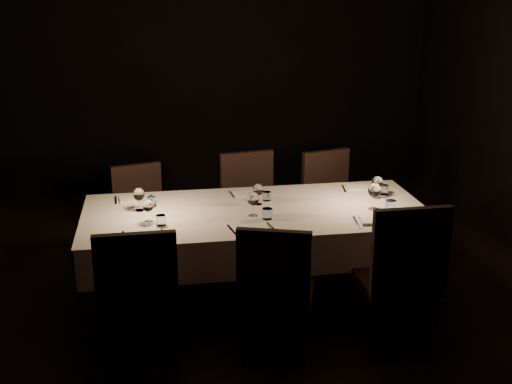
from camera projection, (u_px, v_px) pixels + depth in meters
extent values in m
cube|color=black|center=(256.00, 303.00, 4.94)|extent=(5.00, 6.00, 0.01)
cube|color=black|center=(213.00, 62.00, 7.29)|extent=(5.00, 0.01, 3.00)
cube|color=black|center=(443.00, 324.00, 1.66)|extent=(5.00, 0.01, 3.00)
cube|color=black|center=(256.00, 214.00, 4.71)|extent=(2.40, 1.00, 0.04)
cylinder|color=black|center=(100.00, 297.00, 4.26)|extent=(0.07, 0.07, 0.71)
cylinder|color=black|center=(107.00, 249.00, 5.05)|extent=(0.07, 0.07, 0.71)
cylinder|color=black|center=(419.00, 274.00, 4.61)|extent=(0.07, 0.07, 0.71)
cylinder|color=black|center=(379.00, 232.00, 5.40)|extent=(0.07, 0.07, 0.71)
cube|color=beige|center=(256.00, 211.00, 4.71)|extent=(2.52, 1.12, 0.01)
cube|color=beige|center=(245.00, 205.00, 5.27)|extent=(2.52, 0.01, 0.28)
cube|color=beige|center=(270.00, 259.00, 4.23)|extent=(2.52, 0.01, 0.28)
cube|color=beige|center=(416.00, 220.00, 4.94)|extent=(0.01, 1.12, 0.28)
cube|color=beige|center=(82.00, 239.00, 4.56)|extent=(0.01, 1.12, 0.28)
cylinder|color=black|center=(171.00, 319.00, 4.29)|extent=(0.04, 0.04, 0.42)
cylinder|color=black|center=(174.00, 351.00, 3.91)|extent=(0.04, 0.04, 0.42)
cylinder|color=black|center=(111.00, 324.00, 4.22)|extent=(0.04, 0.04, 0.42)
cylinder|color=black|center=(108.00, 357.00, 3.85)|extent=(0.04, 0.04, 0.42)
cube|color=black|center=(139.00, 303.00, 3.99)|extent=(0.48, 0.48, 0.06)
cube|color=black|center=(136.00, 275.00, 3.71)|extent=(0.48, 0.05, 0.52)
cube|color=white|center=(142.00, 235.00, 4.22)|extent=(0.21, 0.14, 0.01)
cube|color=silver|center=(122.00, 236.00, 4.20)|extent=(0.02, 0.18, 0.01)
cube|color=silver|center=(162.00, 234.00, 4.24)|extent=(0.01, 0.18, 0.01)
cylinder|color=silver|center=(161.00, 220.00, 4.40)|extent=(0.07, 0.07, 0.07)
cylinder|color=white|center=(149.00, 221.00, 4.47)|extent=(0.06, 0.06, 0.00)
cylinder|color=white|center=(149.00, 216.00, 4.46)|extent=(0.01, 0.01, 0.08)
ellipsoid|color=white|center=(148.00, 205.00, 4.44)|extent=(0.08, 0.08, 0.09)
cylinder|color=black|center=(308.00, 314.00, 4.37)|extent=(0.04, 0.04, 0.40)
cylinder|color=black|center=(303.00, 343.00, 4.01)|extent=(0.04, 0.04, 0.40)
cylinder|color=black|center=(253.00, 310.00, 4.42)|extent=(0.04, 0.04, 0.40)
cylinder|color=black|center=(244.00, 338.00, 4.07)|extent=(0.04, 0.04, 0.40)
cube|color=black|center=(277.00, 295.00, 4.15)|extent=(0.57, 0.57, 0.06)
cube|color=black|center=(274.00, 268.00, 3.88)|extent=(0.45, 0.19, 0.49)
cube|color=white|center=(252.00, 228.00, 4.33)|extent=(0.24, 0.17, 0.02)
cube|color=silver|center=(232.00, 230.00, 4.31)|extent=(0.05, 0.20, 0.01)
cube|color=silver|center=(272.00, 228.00, 4.35)|extent=(0.05, 0.20, 0.01)
cylinder|color=silver|center=(267.00, 214.00, 4.51)|extent=(0.07, 0.07, 0.08)
cylinder|color=white|center=(253.00, 215.00, 4.59)|extent=(0.07, 0.07, 0.00)
cylinder|color=white|center=(253.00, 210.00, 4.57)|extent=(0.01, 0.01, 0.08)
ellipsoid|color=white|center=(253.00, 199.00, 4.55)|extent=(0.09, 0.09, 0.10)
cylinder|color=black|center=(409.00, 296.00, 4.58)|extent=(0.04, 0.04, 0.44)
cylinder|color=black|center=(434.00, 326.00, 4.18)|extent=(0.04, 0.04, 0.44)
cylinder|color=black|center=(352.00, 301.00, 4.51)|extent=(0.04, 0.04, 0.44)
cylinder|color=black|center=(373.00, 331.00, 4.11)|extent=(0.04, 0.04, 0.44)
cube|color=black|center=(394.00, 279.00, 4.27)|extent=(0.51, 0.51, 0.07)
cube|color=black|center=(411.00, 250.00, 3.96)|extent=(0.50, 0.05, 0.55)
cube|color=white|center=(378.00, 220.00, 4.47)|extent=(0.26, 0.19, 0.02)
cube|color=silver|center=(357.00, 222.00, 4.45)|extent=(0.04, 0.22, 0.01)
cube|color=silver|center=(400.00, 220.00, 4.49)|extent=(0.04, 0.22, 0.01)
cylinder|color=silver|center=(391.00, 206.00, 4.65)|extent=(0.08, 0.08, 0.09)
cylinder|color=white|center=(373.00, 209.00, 4.72)|extent=(0.08, 0.08, 0.00)
cylinder|color=white|center=(374.00, 202.00, 4.71)|extent=(0.01, 0.01, 0.10)
ellipsoid|color=white|center=(375.00, 190.00, 4.68)|extent=(0.10, 0.10, 0.11)
cylinder|color=black|center=(130.00, 260.00, 5.26)|extent=(0.04, 0.04, 0.37)
cylinder|color=black|center=(121.00, 245.00, 5.56)|extent=(0.04, 0.04, 0.37)
cylinder|color=black|center=(171.00, 253.00, 5.39)|extent=(0.04, 0.04, 0.37)
cylinder|color=black|center=(159.00, 239.00, 5.69)|extent=(0.04, 0.04, 0.37)
cube|color=black|center=(144.00, 226.00, 5.41)|extent=(0.52, 0.52, 0.06)
cube|color=black|center=(137.00, 190.00, 5.49)|extent=(0.42, 0.16, 0.46)
cube|color=white|center=(134.00, 199.00, 4.92)|extent=(0.22, 0.15, 0.02)
cube|color=silver|center=(116.00, 200.00, 4.90)|extent=(0.03, 0.19, 0.01)
cube|color=silver|center=(151.00, 199.00, 4.94)|extent=(0.02, 0.19, 0.01)
cylinder|color=silver|center=(151.00, 202.00, 4.76)|extent=(0.07, 0.07, 0.08)
cylinder|color=white|center=(140.00, 210.00, 4.69)|extent=(0.07, 0.07, 0.00)
cylinder|color=white|center=(139.00, 205.00, 4.67)|extent=(0.01, 0.01, 0.08)
ellipsoid|color=white|center=(139.00, 194.00, 4.65)|extent=(0.08, 0.08, 0.10)
cylinder|color=black|center=(239.00, 255.00, 5.30)|extent=(0.04, 0.04, 0.41)
cylinder|color=black|center=(227.00, 239.00, 5.65)|extent=(0.04, 0.04, 0.41)
cylinder|color=black|center=(283.00, 250.00, 5.42)|extent=(0.04, 0.04, 0.41)
cylinder|color=black|center=(268.00, 233.00, 5.77)|extent=(0.04, 0.04, 0.41)
cube|color=black|center=(254.00, 219.00, 5.46)|extent=(0.53, 0.53, 0.06)
cube|color=black|center=(247.00, 180.00, 5.56)|extent=(0.47, 0.12, 0.51)
cube|color=white|center=(247.00, 193.00, 5.06)|extent=(0.21, 0.15, 0.01)
cube|color=silver|center=(232.00, 195.00, 5.04)|extent=(0.03, 0.18, 0.01)
cube|color=silver|center=(263.00, 193.00, 5.08)|extent=(0.03, 0.18, 0.01)
cylinder|color=silver|center=(267.00, 196.00, 4.90)|extent=(0.06, 0.06, 0.07)
cylinder|color=white|center=(258.00, 204.00, 4.82)|extent=(0.06, 0.06, 0.00)
cylinder|color=white|center=(258.00, 199.00, 4.81)|extent=(0.01, 0.01, 0.08)
ellipsoid|color=white|center=(258.00, 190.00, 4.79)|extent=(0.08, 0.08, 0.09)
cylinder|color=black|center=(327.00, 248.00, 5.47)|extent=(0.04, 0.04, 0.39)
cylinder|color=black|center=(306.00, 233.00, 5.79)|extent=(0.04, 0.04, 0.39)
cylinder|color=black|center=(364.00, 241.00, 5.61)|extent=(0.04, 0.04, 0.39)
cylinder|color=black|center=(342.00, 227.00, 5.94)|extent=(0.04, 0.04, 0.39)
cube|color=black|center=(335.00, 213.00, 5.63)|extent=(0.55, 0.55, 0.06)
cube|color=black|center=(325.00, 177.00, 5.72)|extent=(0.45, 0.16, 0.49)
cube|color=white|center=(360.00, 187.00, 5.20)|extent=(0.23, 0.16, 0.02)
cube|color=silver|center=(344.00, 189.00, 5.18)|extent=(0.04, 0.19, 0.01)
cube|color=silver|center=(376.00, 187.00, 5.22)|extent=(0.04, 0.19, 0.01)
cylinder|color=silver|center=(384.00, 190.00, 5.04)|extent=(0.07, 0.07, 0.08)
cylinder|color=white|center=(376.00, 198.00, 4.97)|extent=(0.07, 0.07, 0.00)
cylinder|color=white|center=(377.00, 192.00, 4.95)|extent=(0.01, 0.01, 0.08)
ellipsoid|color=white|center=(377.00, 182.00, 4.93)|extent=(0.09, 0.09, 0.10)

